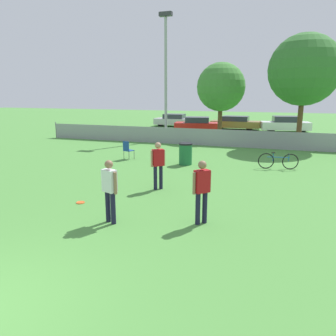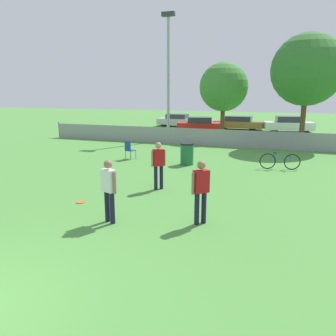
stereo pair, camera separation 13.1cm
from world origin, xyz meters
The scene contains 15 objects.
fence_backline centered at (0.00, 18.00, 0.55)m, with size 24.40×0.07×1.21m.
light_pole centered at (-3.63, 19.52, 5.16)m, with size 0.90×0.36×8.79m.
tree_near_pole centered at (-0.06, 21.61, 3.82)m, with size 3.55×3.55×5.61m.
tree_far_right centered at (5.46, 19.59, 4.78)m, with size 4.40×4.40×6.99m.
player_receiver_white centered at (0.35, 4.15, 0.99)m, with size 0.52×0.35×1.71m.
player_thrower_red centered at (2.64, 4.90, 0.99)m, with size 0.43×0.44×1.71m.
player_defender_red centered at (0.41, 7.51, 0.99)m, with size 0.44×0.43×1.71m.
frisbee_disc centered at (-1.36, 5.26, 0.01)m, with size 0.27×0.27×0.03m.
folding_chair_sideline centered at (-3.07, 12.09, 0.55)m, with size 0.54×0.54×0.97m.
bicycle_sideline centered at (4.40, 12.34, 0.37)m, with size 1.77×0.50×0.77m.
trash_bin centered at (0.14, 11.86, 0.53)m, with size 0.66×0.66×1.05m.
parked_car_silver centered at (-6.35, 29.66, 0.64)m, with size 4.06×1.95×1.28m.
parked_car_red centered at (-2.70, 25.12, 0.67)m, with size 4.17×2.48×1.36m.
parked_car_tan centered at (0.14, 28.69, 0.63)m, with size 4.59×1.79×1.27m.
parked_car_white centered at (4.63, 28.11, 0.69)m, with size 4.40×2.45×1.40m.
Camera 2 is at (4.65, -3.04, 3.38)m, focal length 35.00 mm.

